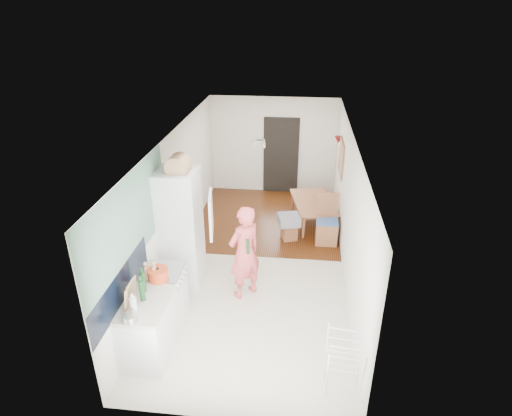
% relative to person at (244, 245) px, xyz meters
% --- Properties ---
extents(room_shell, '(3.20, 7.00, 2.50)m').
position_rel_person_xyz_m(room_shell, '(0.14, 1.01, 0.26)').
color(room_shell, silver).
rests_on(room_shell, ground).
extents(floor, '(3.20, 7.00, 0.01)m').
position_rel_person_xyz_m(floor, '(0.14, 1.01, -0.99)').
color(floor, beige).
rests_on(floor, ground).
extents(wood_floor_overlay, '(3.20, 3.30, 0.01)m').
position_rel_person_xyz_m(wood_floor_overlay, '(0.14, 2.86, -0.98)').
color(wood_floor_overlay, '#552B0D').
rests_on(wood_floor_overlay, room_shell).
extents(sage_wall_panel, '(0.02, 3.00, 1.30)m').
position_rel_person_xyz_m(sage_wall_panel, '(-1.45, -0.99, 0.86)').
color(sage_wall_panel, slate).
rests_on(sage_wall_panel, room_shell).
extents(tile_splashback, '(0.02, 1.90, 0.50)m').
position_rel_person_xyz_m(tile_splashback, '(-1.44, -1.54, 0.16)').
color(tile_splashback, black).
rests_on(tile_splashback, room_shell).
extents(doorway_recess, '(0.90, 0.04, 2.00)m').
position_rel_person_xyz_m(doorway_recess, '(0.34, 4.49, 0.01)').
color(doorway_recess, black).
rests_on(doorway_recess, room_shell).
extents(base_cabinet, '(0.60, 0.90, 0.86)m').
position_rel_person_xyz_m(base_cabinet, '(-1.16, -1.54, -0.56)').
color(base_cabinet, silver).
rests_on(base_cabinet, room_shell).
extents(worktop, '(0.62, 0.92, 0.06)m').
position_rel_person_xyz_m(worktop, '(-1.16, -1.54, -0.10)').
color(worktop, beige).
rests_on(worktop, room_shell).
extents(range_cooker, '(0.60, 0.60, 0.88)m').
position_rel_person_xyz_m(range_cooker, '(-1.16, -0.79, -0.55)').
color(range_cooker, silver).
rests_on(range_cooker, room_shell).
extents(cooker_top, '(0.60, 0.60, 0.04)m').
position_rel_person_xyz_m(cooker_top, '(-1.16, -0.79, -0.09)').
color(cooker_top, '#B1B0B3').
rests_on(cooker_top, room_shell).
extents(fridge_housing, '(0.66, 0.66, 2.15)m').
position_rel_person_xyz_m(fridge_housing, '(-1.13, 0.23, 0.09)').
color(fridge_housing, silver).
rests_on(fridge_housing, room_shell).
extents(fridge_door, '(0.14, 0.56, 0.70)m').
position_rel_person_xyz_m(fridge_door, '(-0.52, -0.07, 0.56)').
color(fridge_door, silver).
rests_on(fridge_door, room_shell).
extents(fridge_interior, '(0.02, 0.52, 0.66)m').
position_rel_person_xyz_m(fridge_interior, '(-0.82, 0.23, 0.56)').
color(fridge_interior, white).
rests_on(fridge_interior, room_shell).
extents(pinboard, '(0.03, 0.90, 0.70)m').
position_rel_person_xyz_m(pinboard, '(1.72, 2.91, 0.56)').
color(pinboard, tan).
rests_on(pinboard, room_shell).
extents(pinboard_frame, '(0.00, 0.94, 0.74)m').
position_rel_person_xyz_m(pinboard_frame, '(1.71, 2.91, 0.56)').
color(pinboard_frame, brown).
rests_on(pinboard_frame, room_shell).
extents(wall_sconce, '(0.18, 0.18, 0.16)m').
position_rel_person_xyz_m(wall_sconce, '(1.68, 3.56, 0.76)').
color(wall_sconce, maroon).
rests_on(wall_sconce, room_shell).
extents(person, '(0.85, 0.84, 1.98)m').
position_rel_person_xyz_m(person, '(0.00, 0.00, 0.00)').
color(person, '#D74E51').
rests_on(person, floor).
extents(dining_table, '(0.96, 1.41, 0.45)m').
position_rel_person_xyz_m(dining_table, '(1.21, 2.80, -0.76)').
color(dining_table, brown).
rests_on(dining_table, floor).
extents(dining_chair, '(0.44, 0.44, 1.05)m').
position_rel_person_xyz_m(dining_chair, '(1.45, 1.94, -0.47)').
color(dining_chair, brown).
rests_on(dining_chair, floor).
extents(stool, '(0.38, 0.38, 0.39)m').
position_rel_person_xyz_m(stool, '(0.68, 1.99, -0.80)').
color(stool, brown).
rests_on(stool, floor).
extents(grey_drape, '(0.52, 0.52, 0.19)m').
position_rel_person_xyz_m(grey_drape, '(0.67, 1.94, -0.50)').
color(grey_drape, gray).
rests_on(grey_drape, stool).
extents(drying_rack, '(0.50, 0.46, 0.88)m').
position_rel_person_xyz_m(drying_rack, '(1.52, -1.88, -0.55)').
color(drying_rack, silver).
rests_on(drying_rack, floor).
extents(bread_bin, '(0.38, 0.36, 0.20)m').
position_rel_person_xyz_m(bread_bin, '(-1.07, 0.20, 1.26)').
color(bread_bin, tan).
rests_on(bread_bin, fridge_housing).
extents(red_casserole, '(0.35, 0.35, 0.18)m').
position_rel_person_xyz_m(red_casserole, '(-1.13, -1.00, 0.02)').
color(red_casserole, red).
rests_on(red_casserole, cooker_top).
extents(steel_pan, '(0.24, 0.24, 0.10)m').
position_rel_person_xyz_m(steel_pan, '(-1.20, -1.91, -0.02)').
color(steel_pan, '#B1B0B3').
rests_on(steel_pan, worktop).
extents(held_bottle, '(0.05, 0.05, 0.25)m').
position_rel_person_xyz_m(held_bottle, '(0.08, -0.19, 0.08)').
color(held_bottle, '#163C1B').
rests_on(held_bottle, person).
extents(bottle_a, '(0.08, 0.08, 0.31)m').
position_rel_person_xyz_m(bottle_a, '(-1.19, -1.49, 0.09)').
color(bottle_a, '#163C1B').
rests_on(bottle_a, worktop).
extents(bottle_b, '(0.08, 0.08, 0.31)m').
position_rel_person_xyz_m(bottle_b, '(-1.24, -1.30, 0.09)').
color(bottle_b, '#163C1B').
rests_on(bottle_b, worktop).
extents(bottle_c, '(0.10, 0.10, 0.23)m').
position_rel_person_xyz_m(bottle_c, '(-1.22, -1.74, 0.04)').
color(bottle_c, silver).
rests_on(bottle_c, worktop).
extents(pepper_mill_front, '(0.07, 0.07, 0.23)m').
position_rel_person_xyz_m(pepper_mill_front, '(-1.31, -1.01, 0.04)').
color(pepper_mill_front, tan).
rests_on(pepper_mill_front, worktop).
extents(pepper_mill_back, '(0.07, 0.07, 0.25)m').
position_rel_person_xyz_m(pepper_mill_back, '(-1.18, -1.01, 0.05)').
color(pepper_mill_back, tan).
rests_on(pepper_mill_back, worktop).
extents(chopping_boards, '(0.06, 0.27, 0.37)m').
position_rel_person_xyz_m(chopping_boards, '(-1.31, -1.61, 0.12)').
color(chopping_boards, tan).
rests_on(chopping_boards, worktop).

